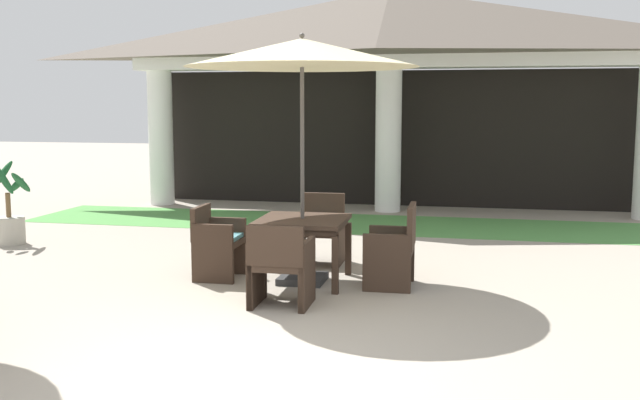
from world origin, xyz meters
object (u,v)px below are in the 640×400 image
patio_chair_mid_left_north (320,232)px  patio_chair_mid_left_west (217,243)px  patio_table_mid_left (303,226)px  potted_palm_left_edge (9,218)px  patio_chair_mid_left_south (281,266)px  patio_chair_mid_left_east (393,249)px  patio_umbrella_mid_left (302,55)px

patio_chair_mid_left_north → patio_chair_mid_left_west: bearing=45.2°
patio_table_mid_left → potted_palm_left_edge: size_ratio=0.82×
patio_chair_mid_left_north → patio_chair_mid_left_south: bearing=90.0°
patio_chair_mid_left_east → potted_palm_left_edge: 5.96m
patio_chair_mid_left_south → potted_palm_left_edge: (-4.79, 2.37, -0.03)m
patio_chair_mid_left_west → patio_chair_mid_left_south: patio_chair_mid_left_south is taller
patio_table_mid_left → potted_palm_left_edge: potted_palm_left_edge is taller
patio_umbrella_mid_left → patio_chair_mid_left_east: (1.05, 0.02, -2.17)m
patio_chair_mid_left_west → patio_chair_mid_left_east: patio_chair_mid_left_east is taller
patio_table_mid_left → patio_chair_mid_left_west: (-1.04, -0.02, -0.23)m
patio_table_mid_left → patio_umbrella_mid_left: size_ratio=0.36×
patio_table_mid_left → patio_umbrella_mid_left: patio_umbrella_mid_left is taller
patio_chair_mid_left_north → patio_chair_mid_left_west: (-1.02, -1.07, 0.01)m
patio_chair_mid_left_north → potted_palm_left_edge: 4.75m
patio_umbrella_mid_left → potted_palm_left_edge: bearing=164.4°
patio_chair_mid_left_south → patio_chair_mid_left_north: bearing=90.0°
potted_palm_left_edge → patio_chair_mid_left_east: bearing=-12.6°
patio_chair_mid_left_east → patio_table_mid_left: bearing=90.0°
patio_umbrella_mid_left → patio_chair_mid_left_east: 2.41m
patio_chair_mid_left_east → potted_palm_left_edge: potted_palm_left_edge is taller
patio_chair_mid_left_north → patio_chair_mid_left_south: (0.05, -2.09, 0.01)m
patio_chair_mid_left_west → patio_chair_mid_left_east: 2.09m
potted_palm_left_edge → patio_table_mid_left: bearing=-15.6°
patio_chair_mid_left_west → patio_table_mid_left: bearing=90.0°
patio_chair_mid_left_north → potted_palm_left_edge: size_ratio=0.72×
potted_palm_left_edge → patio_chair_mid_left_west: bearing=-19.9°
patio_chair_mid_left_east → patio_chair_mid_left_south: patio_chair_mid_left_east is taller
patio_table_mid_left → patio_chair_mid_left_south: patio_chair_mid_left_south is taller
patio_chair_mid_left_south → potted_palm_left_edge: 5.34m
patio_chair_mid_left_south → potted_palm_left_edge: potted_palm_left_edge is taller
patio_chair_mid_left_west → patio_chair_mid_left_south: (1.06, -1.02, -0.00)m
patio_table_mid_left → potted_palm_left_edge: (-4.77, 1.33, -0.27)m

